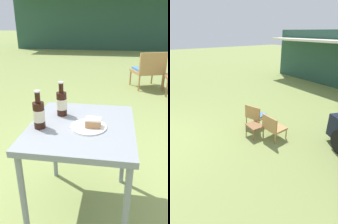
# 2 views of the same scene
# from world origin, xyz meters

# --- Properties ---
(wicker_chair_cushioned) EXTENTS (0.74, 0.70, 0.80)m
(wicker_chair_cushioned) POSITION_xyz_m (0.90, 3.56, 0.43)
(wicker_chair_cushioned) COLOR #B2844C
(wicker_chair_cushioned) RESTS_ON ground_plane
(wicker_chair_plain) EXTENTS (0.64, 0.57, 0.80)m
(wicker_chair_plain) POSITION_xyz_m (1.88, 3.53, 0.43)
(wicker_chair_plain) COLOR #B2844C
(wicker_chair_plain) RESTS_ON ground_plane
(garden_side_table) EXTENTS (0.48, 0.43, 0.38)m
(garden_side_table) POSITION_xyz_m (1.43, 3.17, 0.33)
(garden_side_table) COLOR brown
(garden_side_table) RESTS_ON ground_plane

